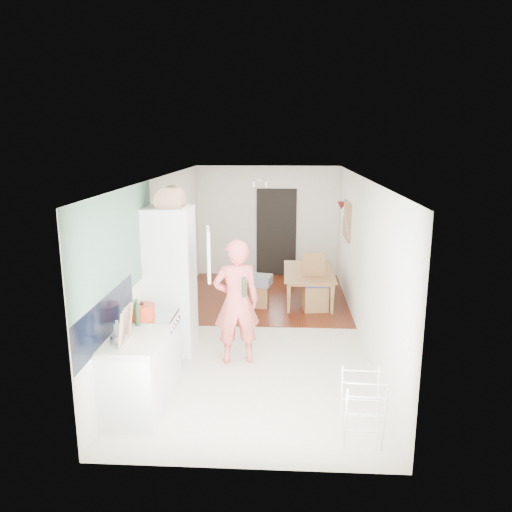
# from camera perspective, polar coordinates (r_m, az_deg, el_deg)

# --- Properties ---
(room_shell) EXTENTS (3.20, 7.00, 2.50)m
(room_shell) POSITION_cam_1_polar(r_m,az_deg,el_deg) (7.90, 0.50, -0.18)
(room_shell) COLOR white
(room_shell) RESTS_ON ground
(floor) EXTENTS (3.20, 7.00, 0.01)m
(floor) POSITION_cam_1_polar(r_m,az_deg,el_deg) (8.28, 0.48, -8.63)
(floor) COLOR silver
(floor) RESTS_ON ground
(wood_floor_overlay) EXTENTS (3.20, 3.30, 0.01)m
(wood_floor_overlay) POSITION_cam_1_polar(r_m,az_deg,el_deg) (10.01, 0.99, -4.64)
(wood_floor_overlay) COLOR maroon
(wood_floor_overlay) RESTS_ON room_shell
(sage_wall_panel) EXTENTS (0.02, 3.00, 1.30)m
(sage_wall_panel) POSITION_cam_1_polar(r_m,az_deg,el_deg) (6.12, -15.45, 1.13)
(sage_wall_panel) COLOR slate
(sage_wall_panel) RESTS_ON room_shell
(tile_splashback) EXTENTS (0.02, 1.90, 0.50)m
(tile_splashback) POSITION_cam_1_polar(r_m,az_deg,el_deg) (5.81, -16.69, -6.79)
(tile_splashback) COLOR black
(tile_splashback) RESTS_ON room_shell
(doorway_recess) EXTENTS (0.90, 0.04, 2.00)m
(doorway_recess) POSITION_cam_1_polar(r_m,az_deg,el_deg) (11.34, 2.34, 2.67)
(doorway_recess) COLOR black
(doorway_recess) RESTS_ON room_shell
(base_cabinet) EXTENTS (0.60, 0.90, 0.86)m
(base_cabinet) POSITION_cam_1_polar(r_m,az_deg,el_deg) (6.00, -13.59, -13.40)
(base_cabinet) COLOR white
(base_cabinet) RESTS_ON room_shell
(worktop) EXTENTS (0.62, 0.92, 0.06)m
(worktop) POSITION_cam_1_polar(r_m,az_deg,el_deg) (5.81, -13.84, -9.34)
(worktop) COLOR beige
(worktop) RESTS_ON room_shell
(range_cooker) EXTENTS (0.60, 0.60, 0.88)m
(range_cooker) POSITION_cam_1_polar(r_m,az_deg,el_deg) (6.65, -11.74, -10.48)
(range_cooker) COLOR white
(range_cooker) RESTS_ON room_shell
(cooker_top) EXTENTS (0.60, 0.60, 0.04)m
(cooker_top) POSITION_cam_1_polar(r_m,az_deg,el_deg) (6.48, -11.93, -6.75)
(cooker_top) COLOR #B7B7B9
(cooker_top) RESTS_ON room_shell
(fridge_housing) EXTENTS (0.66, 0.66, 2.15)m
(fridge_housing) POSITION_cam_1_polar(r_m,az_deg,el_deg) (7.36, -9.73, -2.79)
(fridge_housing) COLOR white
(fridge_housing) RESTS_ON room_shell
(fridge_door) EXTENTS (0.14, 0.56, 0.70)m
(fridge_door) POSITION_cam_1_polar(r_m,az_deg,el_deg) (6.84, -5.46, 0.23)
(fridge_door) COLOR white
(fridge_door) RESTS_ON room_shell
(fridge_interior) EXTENTS (0.02, 0.52, 0.66)m
(fridge_interior) POSITION_cam_1_polar(r_m,az_deg,el_deg) (7.18, -7.47, 0.80)
(fridge_interior) COLOR white
(fridge_interior) RESTS_ON room_shell
(pinboard) EXTENTS (0.03, 0.90, 0.70)m
(pinboard) POSITION_cam_1_polar(r_m,az_deg,el_deg) (9.77, 10.36, 4.01)
(pinboard) COLOR tan
(pinboard) RESTS_ON room_shell
(pinboard_frame) EXTENTS (0.00, 0.94, 0.74)m
(pinboard_frame) POSITION_cam_1_polar(r_m,az_deg,el_deg) (9.77, 10.27, 4.01)
(pinboard_frame) COLOR #9C683F
(pinboard_frame) RESTS_ON room_shell
(wall_sconce) EXTENTS (0.18, 0.18, 0.16)m
(wall_sconce) POSITION_cam_1_polar(r_m,az_deg,el_deg) (10.37, 9.75, 5.69)
(wall_sconce) COLOR maroon
(wall_sconce) RESTS_ON room_shell
(person) EXTENTS (0.86, 0.66, 2.09)m
(person) POSITION_cam_1_polar(r_m,az_deg,el_deg) (6.87, -2.26, -4.01)
(person) COLOR #F1615E
(person) RESTS_ON floor
(dining_table) EXTENTS (0.81, 1.45, 0.51)m
(dining_table) POSITION_cam_1_polar(r_m,az_deg,el_deg) (9.76, 6.20, -3.68)
(dining_table) COLOR #9C683F
(dining_table) RESTS_ON floor
(dining_chair) EXTENTS (0.49, 0.49, 1.03)m
(dining_chair) POSITION_cam_1_polar(r_m,az_deg,el_deg) (9.18, 6.77, -3.08)
(dining_chair) COLOR #9C683F
(dining_chair) RESTS_ON floor
(stool) EXTENTS (0.36, 0.36, 0.42)m
(stool) POSITION_cam_1_polar(r_m,az_deg,el_deg) (9.37, 0.43, -4.59)
(stool) COLOR #9C683F
(stool) RESTS_ON floor
(grey_drape) EXTENTS (0.48, 0.48, 0.18)m
(grey_drape) POSITION_cam_1_polar(r_m,az_deg,el_deg) (9.29, 0.49, -2.81)
(grey_drape) COLOR gray
(grey_drape) RESTS_ON stool
(drying_rack) EXTENTS (0.41, 0.38, 0.77)m
(drying_rack) POSITION_cam_1_polar(r_m,az_deg,el_deg) (5.43, 12.05, -16.88)
(drying_rack) COLOR white
(drying_rack) RESTS_ON floor
(bread_bin) EXTENTS (0.42, 0.40, 0.21)m
(bread_bin) POSITION_cam_1_polar(r_m,az_deg,el_deg) (7.10, -9.81, 6.34)
(bread_bin) COLOR tan
(bread_bin) RESTS_ON fridge_housing
(red_casserole) EXTENTS (0.38, 0.38, 0.18)m
(red_casserole) POSITION_cam_1_polar(r_m,az_deg,el_deg) (6.32, -12.87, -6.23)
(red_casserole) COLOR red
(red_casserole) RESTS_ON cooker_top
(steel_pan) EXTENTS (0.23, 0.23, 0.09)m
(steel_pan) POSITION_cam_1_polar(r_m,az_deg,el_deg) (5.71, -15.41, -9.06)
(steel_pan) COLOR #B7B7B9
(steel_pan) RESTS_ON worktop
(held_bottle) EXTENTS (0.06, 0.06, 0.27)m
(held_bottle) POSITION_cam_1_polar(r_m,az_deg,el_deg) (6.66, -1.38, -3.59)
(held_bottle) COLOR #1C4121
(held_bottle) RESTS_ON person
(bottle_a) EXTENTS (0.08, 0.08, 0.26)m
(bottle_a) POSITION_cam_1_polar(r_m,az_deg,el_deg) (5.80, -14.78, -7.72)
(bottle_a) COLOR #1C4121
(bottle_a) RESTS_ON worktop
(bottle_b) EXTENTS (0.07, 0.07, 0.26)m
(bottle_b) POSITION_cam_1_polar(r_m,az_deg,el_deg) (6.11, -13.40, -6.58)
(bottle_b) COLOR #1C4121
(bottle_b) RESTS_ON worktop
(bottle_c) EXTENTS (0.08, 0.08, 0.20)m
(bottle_c) POSITION_cam_1_polar(r_m,az_deg,el_deg) (5.71, -15.51, -8.50)
(bottle_c) COLOR silver
(bottle_c) RESTS_ON worktop
(pepper_mill_front) EXTENTS (0.07, 0.07, 0.21)m
(pepper_mill_front) POSITION_cam_1_polar(r_m,az_deg,el_deg) (6.26, -13.38, -6.35)
(pepper_mill_front) COLOR tan
(pepper_mill_front) RESTS_ON worktop
(pepper_mill_back) EXTENTS (0.06, 0.06, 0.21)m
(pepper_mill_back) POSITION_cam_1_polar(r_m,az_deg,el_deg) (6.27, -13.49, -6.29)
(pepper_mill_back) COLOR tan
(pepper_mill_back) RESTS_ON worktop
(chopping_boards) EXTENTS (0.09, 0.31, 0.42)m
(chopping_boards) POSITION_cam_1_polar(r_m,az_deg,el_deg) (5.61, -14.69, -7.62)
(chopping_boards) COLOR tan
(chopping_boards) RESTS_ON worktop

